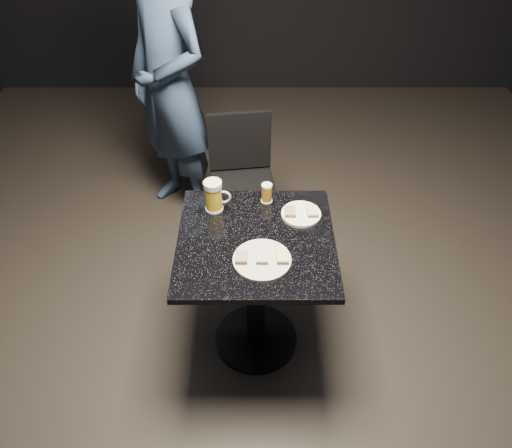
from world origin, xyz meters
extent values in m
plane|color=black|center=(0.00, 0.00, 0.00)|extent=(6.00, 6.00, 0.00)
cylinder|color=silver|center=(0.03, -0.14, 0.76)|extent=(0.25, 0.25, 0.01)
cylinder|color=white|center=(0.21, 0.16, 0.76)|extent=(0.19, 0.19, 0.01)
imported|color=navy|center=(-0.52, 1.18, 0.90)|extent=(0.77, 0.78, 1.81)
cylinder|color=black|center=(0.00, 0.00, 0.01)|extent=(0.44, 0.44, 0.03)
cylinder|color=black|center=(0.00, 0.00, 0.37)|extent=(0.10, 0.10, 0.69)
cube|color=black|center=(0.00, 0.00, 0.73)|extent=(0.70, 0.70, 0.03)
cylinder|color=silver|center=(-0.20, 0.21, 0.76)|extent=(0.09, 0.09, 0.01)
cylinder|color=yellow|center=(-0.20, 0.21, 0.82)|extent=(0.08, 0.08, 0.12)
cylinder|color=silver|center=(-0.20, 0.21, 0.89)|extent=(0.08, 0.08, 0.03)
torus|color=silver|center=(-0.15, 0.20, 0.82)|extent=(0.07, 0.01, 0.07)
cylinder|color=white|center=(0.05, 0.27, 0.75)|extent=(0.06, 0.06, 0.01)
cylinder|color=#C07E1F|center=(0.05, 0.27, 0.80)|extent=(0.05, 0.05, 0.08)
cylinder|color=white|center=(0.05, 0.27, 0.84)|extent=(0.05, 0.05, 0.01)
cube|color=black|center=(-0.08, 0.76, 0.45)|extent=(0.42, 0.42, 0.04)
cylinder|color=black|center=(-0.21, 0.58, 0.21)|extent=(0.03, 0.03, 0.43)
cylinder|color=black|center=(0.10, 0.62, 0.21)|extent=(0.03, 0.03, 0.43)
cylinder|color=black|center=(-0.25, 0.90, 0.21)|extent=(0.03, 0.03, 0.43)
cylinder|color=black|center=(0.06, 0.94, 0.21)|extent=(0.03, 0.03, 0.43)
cube|color=black|center=(-0.10, 0.94, 0.67)|extent=(0.38, 0.08, 0.38)
cube|color=#4C3521|center=(-0.06, -0.14, 0.77)|extent=(0.05, 0.07, 0.01)
cube|color=#8C7251|center=(-0.06, -0.14, 0.78)|extent=(0.05, 0.07, 0.01)
cube|color=#4C3521|center=(0.03, -0.14, 0.77)|extent=(0.05, 0.07, 0.01)
cube|color=beige|center=(0.03, -0.14, 0.78)|extent=(0.05, 0.07, 0.01)
cube|color=#4C3521|center=(0.11, -0.14, 0.77)|extent=(0.05, 0.07, 0.01)
cube|color=#D1D184|center=(0.11, -0.14, 0.78)|extent=(0.05, 0.07, 0.01)
cube|color=#4C3521|center=(0.16, 0.16, 0.77)|extent=(0.05, 0.07, 0.01)
cube|color=#8C7251|center=(0.16, 0.16, 0.78)|extent=(0.05, 0.07, 0.01)
cube|color=#4C3521|center=(0.26, 0.16, 0.77)|extent=(0.05, 0.07, 0.01)
cube|color=beige|center=(0.26, 0.16, 0.78)|extent=(0.05, 0.07, 0.01)
camera|label=1|loc=(0.00, -1.61, 2.26)|focal=35.00mm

